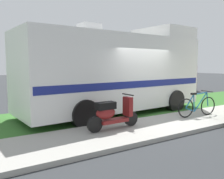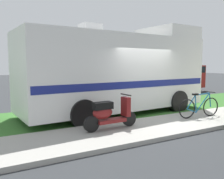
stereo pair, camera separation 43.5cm
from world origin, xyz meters
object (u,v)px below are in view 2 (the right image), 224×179
(motorhome_rv, at_px, (118,71))
(scooter, at_px, (109,113))
(bicycle, at_px, (199,107))
(pickup_truck_near, at_px, (175,78))

(motorhome_rv, height_order, scooter, motorhome_rv)
(scooter, xyz_separation_m, bicycle, (3.45, -0.18, -0.08))
(scooter, bearing_deg, bicycle, -2.93)
(pickup_truck_near, bearing_deg, bicycle, -128.92)
(motorhome_rv, relative_size, bicycle, 4.42)
(bicycle, distance_m, pickup_truck_near, 9.04)
(scooter, height_order, bicycle, scooter)
(bicycle, xyz_separation_m, pickup_truck_near, (5.67, 7.02, 0.49))
(pickup_truck_near, bearing_deg, motorhome_rv, -148.33)
(bicycle, relative_size, pickup_truck_near, 0.33)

